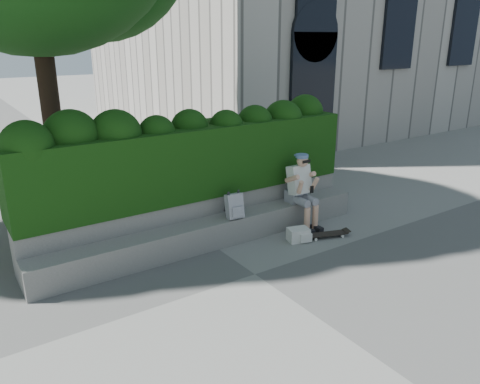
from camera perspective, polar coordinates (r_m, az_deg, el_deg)
ground at (r=7.12m, az=1.83°, el=-9.99°), size 80.00×80.00×0.00m
bench_ledge at (r=7.96m, az=-3.41°, el=-4.99°), size 6.00×0.45×0.45m
planter_wall at (r=8.29m, az=-5.10°, el=-2.94°), size 6.00×0.50×0.75m
hedge at (r=8.18m, az=-6.06°, el=3.92°), size 6.00×1.00×1.20m
person at (r=8.63m, az=7.45°, el=0.50°), size 0.40×0.76×1.38m
skateboard at (r=8.45m, az=10.62°, el=-5.06°), size 0.76×0.41×0.08m
backpack_plaid at (r=7.91m, az=-0.68°, el=-1.72°), size 0.30×0.18×0.42m
backpack_ground at (r=8.22m, az=7.11°, el=-5.18°), size 0.41×0.34×0.23m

